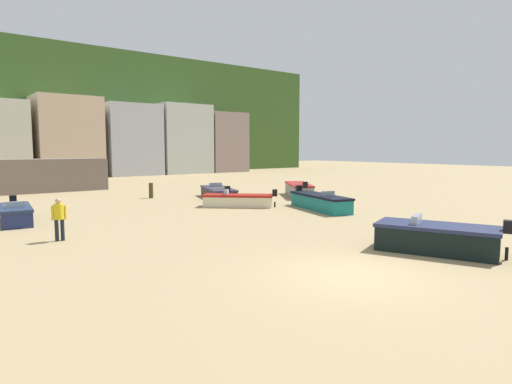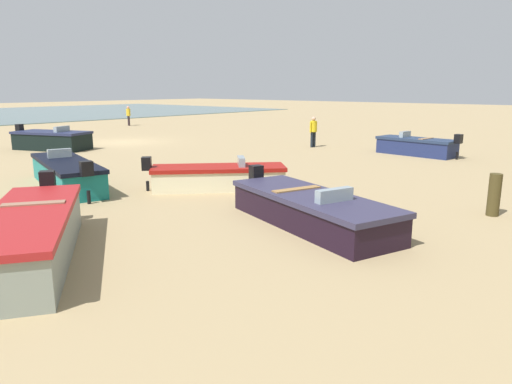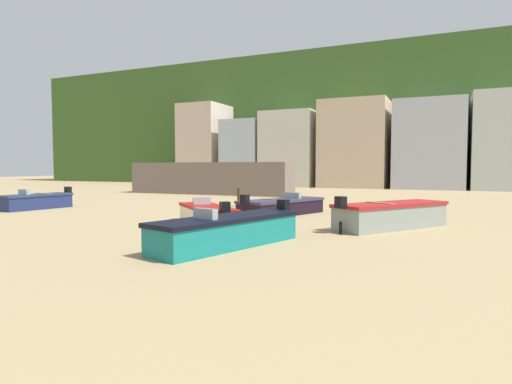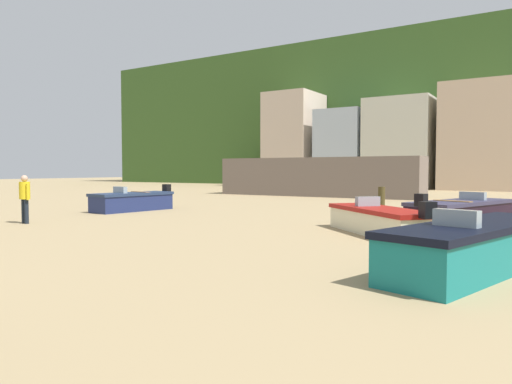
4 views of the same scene
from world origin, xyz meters
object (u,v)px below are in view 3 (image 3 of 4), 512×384
at_px(boat_teal_0, 228,231).
at_px(boat_cream_3, 207,215).
at_px(boat_grey_5, 391,215).
at_px(mooring_post_near_water, 240,197).
at_px(boat_navy_4, 36,201).
at_px(boat_black_2, 282,207).

distance_m(boat_teal_0, boat_cream_3, 4.84).
distance_m(boat_grey_5, mooring_post_near_water, 10.49).
xyz_separation_m(boat_teal_0, boat_navy_4, (-14.46, 5.52, -0.03)).
xyz_separation_m(boat_black_2, boat_navy_4, (-12.94, -2.75, 0.04)).
bearing_deg(boat_black_2, mooring_post_near_water, 159.88).
xyz_separation_m(boat_teal_0, boat_cream_3, (-2.95, 3.84, -0.06)).
bearing_deg(boat_cream_3, boat_grey_5, -31.33).
bearing_deg(mooring_post_near_water, boat_navy_4, -148.33).
xyz_separation_m(boat_grey_5, mooring_post_near_water, (-8.89, 5.56, 0.05)).
height_order(boat_navy_4, boat_grey_5, boat_grey_5).
bearing_deg(boat_black_2, boat_navy_4, -149.04).
bearing_deg(mooring_post_near_water, boat_grey_5, -32.03).
relative_size(boat_cream_3, boat_navy_4, 0.97).
distance_m(boat_navy_4, mooring_post_near_water, 10.90).
bearing_deg(boat_grey_5, boat_teal_0, -89.44).
relative_size(boat_black_2, boat_navy_4, 1.25).
bearing_deg(boat_grey_5, mooring_post_near_water, -178.31).
height_order(boat_cream_3, boat_navy_4, boat_navy_4).
bearing_deg(boat_grey_5, boat_navy_4, -145.77).
height_order(boat_black_2, mooring_post_near_water, same).
xyz_separation_m(boat_cream_3, boat_navy_4, (-11.51, 1.68, 0.04)).
distance_m(boat_teal_0, mooring_post_near_water, 12.38).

